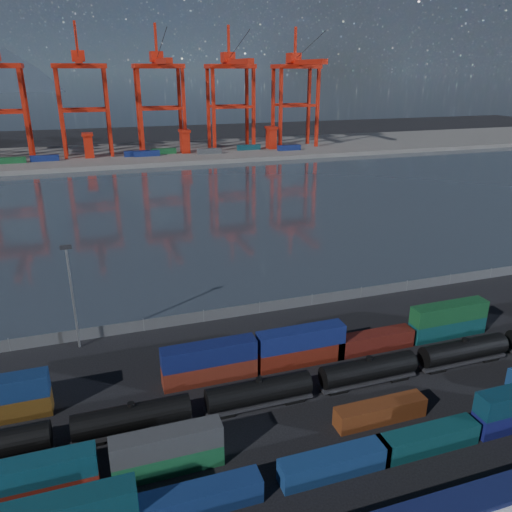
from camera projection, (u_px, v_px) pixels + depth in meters
name	position (u px, v px, depth m)	size (l,w,h in m)	color
ground	(332.00, 409.00, 62.60)	(700.00, 700.00, 0.00)	black
harbor_water	(180.00, 207.00, 155.93)	(700.00, 700.00, 0.00)	#2A343D
far_quay	(142.00, 154.00, 248.92)	(700.00, 70.00, 2.00)	#514F4C
distant_mountains	(103.00, 3.00, 1426.67)	(2470.00, 1100.00, 520.00)	#1E2630
container_row_south	(302.00, 466.00, 50.81)	(139.36, 2.47, 5.26)	#45484B
container_row_mid	(197.00, 448.00, 53.27)	(140.55, 2.37, 5.04)	#3C3F41
container_row_north	(217.00, 363.00, 68.01)	(130.06, 2.63, 5.61)	navy
tanker_string	(315.00, 381.00, 64.64)	(122.43, 2.99, 4.28)	black
waterfront_fence	(260.00, 308.00, 87.14)	(160.12, 0.12, 2.20)	#595B5E
yard_light_mast	(72.00, 292.00, 73.57)	(1.60, 0.40, 16.60)	slate
gantry_cranes	(121.00, 77.00, 228.23)	(198.28, 44.70, 60.53)	red
quay_containers	(121.00, 155.00, 231.94)	(172.58, 10.99, 2.60)	navy
straddle_carriers	(138.00, 143.00, 236.91)	(140.00, 7.00, 11.10)	red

